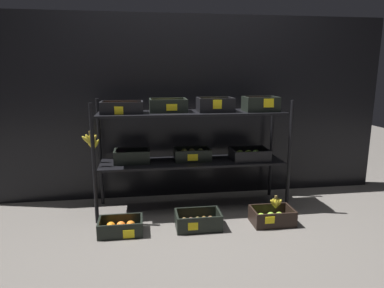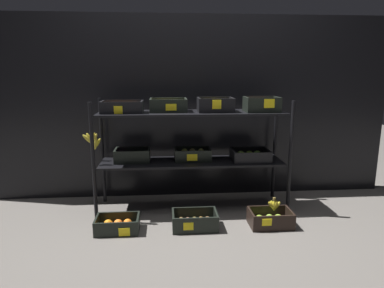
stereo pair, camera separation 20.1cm
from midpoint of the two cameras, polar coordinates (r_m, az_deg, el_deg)
ground_plane at (r=3.32m, az=-1.76°, el=-10.50°), size 10.00×10.00×0.00m
storefront_wall at (r=3.50m, az=-2.65°, el=6.02°), size 4.10×0.12×1.81m
display_rack at (r=3.11m, az=-1.86°, el=1.63°), size 1.84×0.47×1.05m
crate_ground_orange at (r=2.89m, az=-13.80°, el=-13.41°), size 0.35×0.23×0.12m
crate_ground_kiwi at (r=2.90m, az=-1.01°, el=-12.89°), size 0.37×0.24×0.14m
crate_ground_apple_green at (r=3.03m, az=11.31°, el=-11.98°), size 0.35×0.24×0.13m
banana_bunch_loose at (r=2.98m, az=11.89°, el=-9.65°), size 0.12×0.04×0.11m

